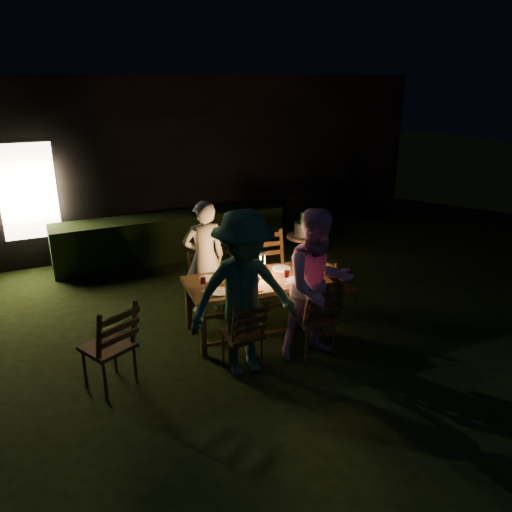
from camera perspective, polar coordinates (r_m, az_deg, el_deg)
name	(u,v)px	position (r m, az deg, el deg)	size (l,w,h in m)	color
garden_envelope	(160,153)	(11.44, -10.87, 11.53)	(40.00, 40.00, 3.20)	black
dining_table	(256,285)	(6.37, -0.01, -3.29)	(1.82, 1.01, 0.73)	#452817
chair_near_left	(243,346)	(5.75, -1.49, -10.23)	(0.43, 0.46, 0.92)	#452817
chair_near_right	(314,331)	(6.06, 6.65, -8.47)	(0.47, 0.50, 1.00)	#452817
chair_far_left	(207,294)	(7.07, -5.67, -4.39)	(0.42, 0.45, 0.90)	#452817
chair_far_right	(272,281)	(7.35, 1.86, -2.88)	(0.53, 0.56, 1.08)	#452817
chair_end	(339,298)	(7.02, 9.46, -4.73)	(0.44, 0.41, 0.91)	#452817
chair_spare	(111,360)	(5.63, -16.28, -11.39)	(0.64, 0.66, 1.05)	#452817
person_house_side	(204,258)	(6.92, -5.92, -0.19)	(0.59, 0.39, 1.61)	beige
person_opp_right	(318,286)	(5.76, 7.10, -3.40)	(0.88, 0.68, 1.81)	#E69ED2
person_opp_left	(244,294)	(5.41, -1.39, -4.40)	(1.22, 0.70, 1.88)	#31634C
lantern	(258,266)	(6.34, 0.25, -1.15)	(0.16, 0.16, 0.35)	white
plate_far_left	(209,278)	(6.37, -5.35, -2.58)	(0.25, 0.25, 0.01)	white
plate_near_left	(219,292)	(5.98, -4.20, -4.08)	(0.25, 0.25, 0.01)	white
plate_far_right	(281,268)	(6.68, 2.92, -1.42)	(0.25, 0.25, 0.01)	white
plate_near_right	(295,280)	(6.31, 4.52, -2.77)	(0.25, 0.25, 0.01)	white
wineglass_a	(227,268)	(6.46, -3.39, -1.43)	(0.06, 0.06, 0.18)	#59070F
wineglass_b	(203,284)	(6.00, -6.06, -3.24)	(0.06, 0.06, 0.18)	#59070F
wineglass_c	(287,278)	(6.17, 3.52, -2.48)	(0.06, 0.06, 0.18)	#59070F
wineglass_d	(294,262)	(6.69, 4.41, -0.71)	(0.06, 0.06, 0.18)	#59070F
wineglass_e	(257,283)	(6.01, 0.11, -3.06)	(0.06, 0.06, 0.18)	silver
bottle_table	(237,272)	(6.21, -2.17, -1.80)	(0.07, 0.07, 0.28)	#0F471E
napkin_left	(254,290)	(6.01, -0.27, -3.92)	(0.18, 0.14, 0.01)	red
napkin_right	(305,281)	(6.29, 5.66, -2.92)	(0.18, 0.14, 0.01)	red
phone	(216,295)	(5.90, -4.63, -4.50)	(0.14, 0.07, 0.01)	black
side_table	(303,240)	(8.13, 5.44, 1.78)	(0.55, 0.55, 0.74)	brown
ice_bucket	(304,229)	(8.07, 5.49, 3.12)	(0.30, 0.30, 0.22)	#A5A8AD
bottle_bucket_a	(302,227)	(8.00, 5.34, 3.34)	(0.07, 0.07, 0.32)	#0F471E
bottle_bucket_b	(305,225)	(8.12, 5.66, 3.57)	(0.07, 0.07, 0.32)	#0F471E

